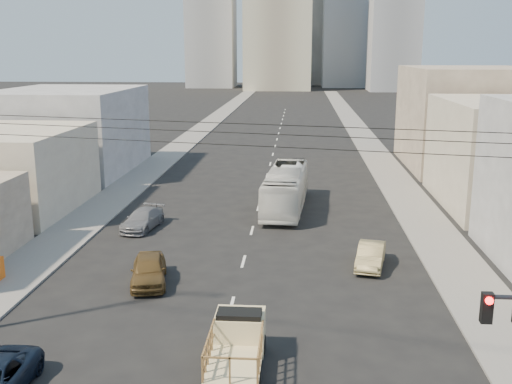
# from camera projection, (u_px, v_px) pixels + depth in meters

# --- Properties ---
(sidewalk_left) EXTENTS (3.50, 180.00, 0.12)m
(sidewalk_left) POSITION_uv_depth(u_px,v_px,m) (200.00, 130.00, 88.92)
(sidewalk_left) COLOR slate
(sidewalk_left) RESTS_ON ground
(sidewalk_right) EXTENTS (3.50, 180.00, 0.12)m
(sidewalk_right) POSITION_uv_depth(u_px,v_px,m) (360.00, 132.00, 87.23)
(sidewalk_right) COLOR slate
(sidewalk_right) RESTS_ON ground
(lane_dashes) EXTENTS (0.15, 104.00, 0.01)m
(lane_dashes) POSITION_uv_depth(u_px,v_px,m) (274.00, 150.00, 71.59)
(lane_dashes) COLOR silver
(lane_dashes) RESTS_ON ground
(flatbed_pickup) EXTENTS (1.95, 4.41, 1.90)m
(flatbed_pickup) POSITION_uv_depth(u_px,v_px,m) (237.00, 341.00, 22.13)
(flatbed_pickup) COLOR beige
(flatbed_pickup) RESTS_ON ground
(city_bus) EXTENTS (3.38, 11.34, 3.12)m
(city_bus) POSITION_uv_depth(u_px,v_px,m) (286.00, 188.00, 44.66)
(city_bus) COLOR silver
(city_bus) RESTS_ON ground
(sedan_brown) EXTENTS (2.55, 4.54, 1.46)m
(sedan_brown) POSITION_uv_depth(u_px,v_px,m) (149.00, 270.00, 30.39)
(sedan_brown) COLOR brown
(sedan_brown) RESTS_ON ground
(sedan_tan) EXTENTS (2.12, 4.12, 1.29)m
(sedan_tan) POSITION_uv_depth(u_px,v_px,m) (371.00, 255.00, 32.77)
(sedan_tan) COLOR #9C8B5B
(sedan_tan) RESTS_ON ground
(sedan_grey) EXTENTS (2.45, 4.62, 1.28)m
(sedan_grey) POSITION_uv_depth(u_px,v_px,m) (143.00, 219.00, 39.82)
(sedan_grey) COLOR slate
(sedan_grey) RESTS_ON ground
(overhead_wires) EXTENTS (23.01, 5.02, 0.72)m
(overhead_wires) POSITION_uv_depth(u_px,v_px,m) (206.00, 133.00, 19.54)
(overhead_wires) COLOR black
(overhead_wires) RESTS_ON ground
(bldg_right_far) EXTENTS (12.00, 16.00, 10.00)m
(bldg_right_far) POSITION_uv_depth(u_px,v_px,m) (469.00, 118.00, 60.27)
(bldg_right_far) COLOR gray
(bldg_right_far) RESTS_ON ground
(bldg_left_mid) EXTENTS (11.00, 12.00, 6.00)m
(bldg_left_mid) POSITION_uv_depth(u_px,v_px,m) (0.00, 170.00, 44.11)
(bldg_left_mid) COLOR #B1A38E
(bldg_left_mid) RESTS_ON ground
(bldg_left_far) EXTENTS (12.00, 16.00, 8.00)m
(bldg_left_far) POSITION_uv_depth(u_px,v_px,m) (69.00, 130.00, 58.48)
(bldg_left_far) COLOR gray
(bldg_left_far) RESTS_ON ground
(midrise_ne) EXTENTS (16.00, 16.00, 40.00)m
(midrise_ne) POSITION_uv_depth(u_px,v_px,m) (348.00, 24.00, 193.82)
(midrise_ne) COLOR gray
(midrise_ne) RESTS_ON ground
(midrise_nw) EXTENTS (15.00, 15.00, 34.00)m
(midrise_nw) POSITION_uv_depth(u_px,v_px,m) (211.00, 34.00, 192.81)
(midrise_nw) COLOR gray
(midrise_nw) RESTS_ON ground
(midrise_back) EXTENTS (18.00, 18.00, 44.00)m
(midrise_back) POSITION_uv_depth(u_px,v_px,m) (310.00, 20.00, 208.78)
(midrise_back) COLOR gray
(midrise_back) RESTS_ON ground
(midrise_east) EXTENTS (14.00, 14.00, 28.00)m
(midrise_east) POSITION_uv_depth(u_px,v_px,m) (394.00, 42.00, 174.93)
(midrise_east) COLOR gray
(midrise_east) RESTS_ON ground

